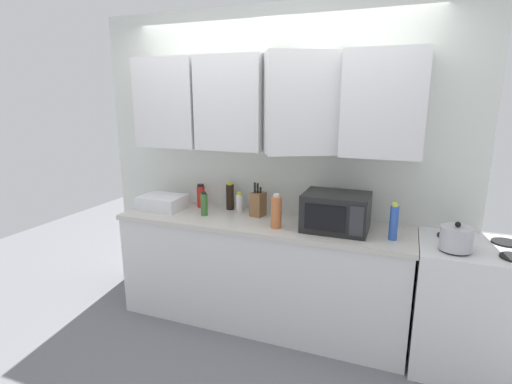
{
  "coord_description": "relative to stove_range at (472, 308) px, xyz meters",
  "views": [
    {
      "loc": [
        1.06,
        -3.13,
        1.86
      ],
      "look_at": [
        -0.06,
        -0.25,
        1.12
      ],
      "focal_mm": 27.32,
      "sensor_mm": 36.0,
      "label": 1
    }
  ],
  "objects": [
    {
      "name": "wall_back_with_cabinets",
      "position": [
        -1.58,
        0.25,
        1.12
      ],
      "size": [
        3.25,
        0.55,
        2.6
      ],
      "color": "silver",
      "rests_on": "ground_plane"
    },
    {
      "name": "knife_block",
      "position": [
        -1.64,
        0.13,
        0.55
      ],
      "size": [
        0.12,
        0.14,
        0.29
      ],
      "color": "brown",
      "rests_on": "counter_run"
    },
    {
      "name": "bottle_soy_dark",
      "position": [
        -1.94,
        0.23,
        0.57
      ],
      "size": [
        0.07,
        0.07,
        0.25
      ],
      "color": "black",
      "rests_on": "counter_run"
    },
    {
      "name": "ground_plane",
      "position": [
        -1.58,
        -0.68,
        -0.45
      ],
      "size": [
        8.0,
        8.0,
        0.0
      ],
      "primitive_type": "plane",
      "color": "slate"
    },
    {
      "name": "bottle_white_jar",
      "position": [
        -1.84,
        0.2,
        0.53
      ],
      "size": [
        0.06,
        0.06,
        0.17
      ],
      "color": "white",
      "rests_on": "counter_run"
    },
    {
      "name": "counter_run",
      "position": [
        -1.58,
        0.02,
        -0.0
      ],
      "size": [
        2.38,
        0.63,
        0.9
      ],
      "color": "silver",
      "rests_on": "ground_plane"
    },
    {
      "name": "microwave",
      "position": [
        -0.97,
        0.0,
        0.59
      ],
      "size": [
        0.48,
        0.37,
        0.28
      ],
      "color": "black",
      "rests_on": "counter_run"
    },
    {
      "name": "bottle_blue_cleaner",
      "position": [
        -0.56,
        -0.06,
        0.57
      ],
      "size": [
        0.06,
        0.06,
        0.27
      ],
      "color": "#2D56B7",
      "rests_on": "counter_run"
    },
    {
      "name": "dish_rack",
      "position": [
        -2.51,
        0.02,
        0.51
      ],
      "size": [
        0.38,
        0.3,
        0.12
      ],
      "primitive_type": "cube",
      "color": "silver",
      "rests_on": "counter_run"
    },
    {
      "name": "kettle",
      "position": [
        -0.17,
        -0.14,
        0.54
      ],
      "size": [
        0.2,
        0.2,
        0.19
      ],
      "color": "#B2B2B7",
      "rests_on": "stove_range"
    },
    {
      "name": "bottle_spice_jar",
      "position": [
        -1.4,
        -0.11,
        0.57
      ],
      "size": [
        0.08,
        0.08,
        0.27
      ],
      "color": "#BC6638",
      "rests_on": "counter_run"
    },
    {
      "name": "bottle_green_oil",
      "position": [
        -2.07,
        -0.02,
        0.55
      ],
      "size": [
        0.06,
        0.06,
        0.21
      ],
      "color": "#386B2D",
      "rests_on": "counter_run"
    },
    {
      "name": "stove_range",
      "position": [
        0.0,
        0.0,
        0.0
      ],
      "size": [
        0.76,
        0.64,
        0.91
      ],
      "color": "silver",
      "rests_on": "ground_plane"
    },
    {
      "name": "bottle_red_sauce",
      "position": [
        -2.22,
        0.19,
        0.55
      ],
      "size": [
        0.07,
        0.07,
        0.21
      ],
      "color": "red",
      "rests_on": "counter_run"
    }
  ]
}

